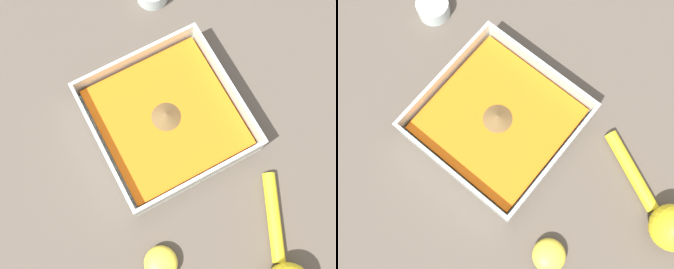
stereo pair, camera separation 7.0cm
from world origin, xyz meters
TOP-DOWN VIEW (x-y plane):
  - ground_plane at (0.00, 0.00)m, footprint 4.00×4.00m
  - square_dish at (-0.02, 0.04)m, footprint 0.26×0.26m
  - spice_bowl at (0.23, -0.06)m, footprint 0.06×0.06m
  - lemon_squeezer at (-0.35, -0.00)m, footprint 0.22×0.13m
  - lemon_half at (-0.24, 0.16)m, footprint 0.06×0.06m

SIDE VIEW (x-z plane):
  - ground_plane at x=0.00m, z-range 0.00..0.00m
  - spice_bowl at x=0.23m, z-range 0.00..0.03m
  - lemon_half at x=-0.24m, z-range 0.00..0.03m
  - square_dish at x=-0.02m, z-range -0.01..0.05m
  - lemon_squeezer at x=-0.35m, z-range 0.00..0.07m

